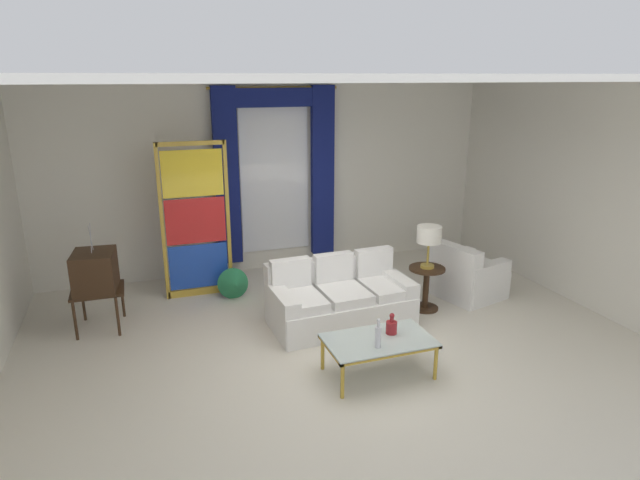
{
  "coord_description": "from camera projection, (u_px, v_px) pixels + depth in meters",
  "views": [
    {
      "loc": [
        -2.07,
        -5.23,
        3.03
      ],
      "look_at": [
        0.08,
        0.9,
        1.05
      ],
      "focal_mm": 30.29,
      "sensor_mm": 36.0,
      "label": 1
    }
  ],
  "objects": [
    {
      "name": "vintage_tv",
      "position": [
        95.0,
        273.0,
        6.57
      ],
      "size": [
        0.62,
        0.64,
        1.35
      ],
      "color": "#382314",
      "rests_on": "ground"
    },
    {
      "name": "table_lamp_brass",
      "position": [
        429.0,
        236.0,
        7.02
      ],
      "size": [
        0.32,
        0.32,
        0.57
      ],
      "color": "#B29338",
      "rests_on": "round_side_table"
    },
    {
      "name": "round_side_table",
      "position": [
        426.0,
        284.0,
        7.22
      ],
      "size": [
        0.48,
        0.48,
        0.59
      ],
      "color": "#382314",
      "rests_on": "ground"
    },
    {
      "name": "wall_rear",
      "position": [
        271.0,
        176.0,
        8.59
      ],
      "size": [
        8.0,
        0.12,
        3.0
      ],
      "primitive_type": "cube",
      "color": "white",
      "rests_on": "ground"
    },
    {
      "name": "bottle_crystal_tall",
      "position": [
        391.0,
        326.0,
        5.71
      ],
      "size": [
        0.12,
        0.12,
        0.23
      ],
      "color": "maroon",
      "rests_on": "coffee_table"
    },
    {
      "name": "coffee_table",
      "position": [
        379.0,
        342.0,
        5.62
      ],
      "size": [
        1.12,
        0.66,
        0.41
      ],
      "color": "silver",
      "rests_on": "ground"
    },
    {
      "name": "curtained_window",
      "position": [
        276.0,
        162.0,
        8.38
      ],
      "size": [
        2.0,
        0.17,
        2.7
      ],
      "color": "white",
      "rests_on": "ground"
    },
    {
      "name": "peacock_figurine",
      "position": [
        234.0,
        285.0,
        7.57
      ],
      "size": [
        0.44,
        0.6,
        0.5
      ],
      "color": "beige",
      "rests_on": "ground"
    },
    {
      "name": "couch_white_long",
      "position": [
        338.0,
        299.0,
        6.87
      ],
      "size": [
        1.79,
        0.99,
        0.86
      ],
      "color": "white",
      "rests_on": "ground"
    },
    {
      "name": "ground_plane",
      "position": [
        339.0,
        348.0,
        6.26
      ],
      "size": [
        16.0,
        16.0,
        0.0
      ],
      "primitive_type": "plane",
      "color": "silver"
    },
    {
      "name": "bottle_blue_decanter",
      "position": [
        378.0,
        336.0,
        5.4
      ],
      "size": [
        0.06,
        0.06,
        0.31
      ],
      "color": "silver",
      "rests_on": "coffee_table"
    },
    {
      "name": "ceiling_slab",
      "position": [
        317.0,
        77.0,
        6.1
      ],
      "size": [
        8.0,
        7.6,
        0.04
      ],
      "primitive_type": "cube",
      "color": "white"
    },
    {
      "name": "wall_right",
      "position": [
        569.0,
        190.0,
        7.52
      ],
      "size": [
        0.12,
        7.0,
        3.0
      ],
      "primitive_type": "cube",
      "color": "white",
      "rests_on": "ground"
    },
    {
      "name": "armchair_white",
      "position": [
        466.0,
        278.0,
        7.66
      ],
      "size": [
        0.99,
        0.98,
        0.8
      ],
      "color": "white",
      "rests_on": "ground"
    },
    {
      "name": "stained_glass_divider",
      "position": [
        196.0,
        224.0,
        7.5
      ],
      "size": [
        0.95,
        0.05,
        2.2
      ],
      "color": "gold",
      "rests_on": "ground"
    }
  ]
}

